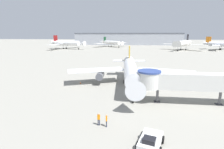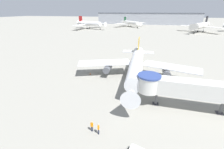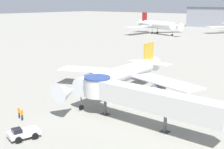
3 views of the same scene
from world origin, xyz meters
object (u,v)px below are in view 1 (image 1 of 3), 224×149
Objects in this scene: traffic_cone_port_wing at (80,83)px; background_jet_green_tail at (111,43)px; ground_crew_wing_walker at (106,120)px; ground_crew_marshaller at (99,118)px; background_jet_red_tail at (67,43)px; jet_bridge at (194,81)px; background_jet_orange_tail at (224,44)px; pushback_tug_white at (151,140)px; background_jet_black_tail at (183,43)px; traffic_cone_starboard_wing at (185,86)px; main_airplane at (131,70)px.

traffic_cone_port_wing is 0.02× the size of background_jet_green_tail.
ground_crew_marshaller is at bearing 71.60° from ground_crew_wing_walker.
jet_bridge is at bearing -129.27° from background_jet_red_tail.
background_jet_orange_tail reaches higher than ground_crew_marshaller.
pushback_tug_white is 129.31m from background_jet_black_tail.
pushback_tug_white is at bearing -135.07° from background_jet_red_tail.
jet_bridge is 114.28m from background_jet_black_tail.
ground_crew_wing_walker is at bearing 168.30° from ground_crew_marshaller.
background_jet_red_tail is (-125.93, -4.52, 0.41)m from background_jet_orange_tail.
background_jet_red_tail reaches higher than background_jet_green_tail.
background_jet_orange_tail is (59.66, 117.16, 0.42)m from jet_bridge.
ground_crew_wing_walker is at bearing -76.23° from background_jet_black_tail.
background_jet_green_tail is (-8.73, 132.45, 3.96)m from traffic_cone_port_wing.
pushback_tug_white is at bearing 149.85° from ground_crew_marshaller.
traffic_cone_port_wing is at bearing 156.71° from jet_bridge.
background_jet_green_tail is at bearing 104.16° from traffic_cone_starboard_wing.
jet_bridge is at bearing -147.47° from ground_crew_marshaller.
background_jet_black_tail reaches higher than background_jet_green_tail.
traffic_cone_port_wing is at bearing 178.85° from traffic_cone_starboard_wing.
ground_crew_wing_walker is at bearing -136.53° from background_jet_red_tail.
traffic_cone_port_wing is 0.02× the size of background_jet_orange_tail.
background_jet_green_tail is at bearing 0.26° from ground_crew_wing_walker.
background_jet_red_tail reaches higher than traffic_cone_starboard_wing.
ground_crew_marshaller is 146.97m from background_jet_orange_tail.
background_jet_green_tail is (-23.63, 155.72, 3.54)m from pushback_tug_white.
main_airplane is 1.41× the size of jet_bridge.
main_airplane is 12.94m from traffic_cone_starboard_wing.
background_jet_black_tail is at bearing 75.68° from traffic_cone_starboard_wing.
background_jet_black_tail reaches higher than ground_crew_wing_walker.
background_jet_green_tail reaches higher than main_airplane.
background_jet_black_tail is (38.37, 100.95, 1.56)m from main_airplane.
main_airplane is 23.55m from pushback_tug_white.
traffic_cone_port_wing is at bearing 176.33° from main_airplane.
traffic_cone_starboard_wing is 122.40m from background_jet_orange_tail.
main_airplane is 7.25× the size of pushback_tug_white.
jet_bridge is 0.77× the size of background_jet_orange_tail.
main_airplane is at bearing -172.79° from background_jet_orange_tail.
background_jet_green_tail is (-21.05, 132.50, 0.55)m from main_airplane.
main_airplane is 20.02m from ground_crew_marshaller.
main_airplane is at bearing -0.21° from traffic_cone_port_wing.
jet_bridge is 0.61× the size of background_jet_red_tail.
background_jet_red_tail is (-66.28, 112.63, 0.83)m from jet_bridge.
background_jet_red_tail is at bearing 132.67° from background_jet_orange_tail.
traffic_cone_port_wing is (-14.90, 23.27, -0.41)m from pushback_tug_white.
ground_crew_marshaller is at bearing -130.73° from traffic_cone_starboard_wing.
background_jet_orange_tail reaches higher than pushback_tug_white.
traffic_cone_starboard_wing is (1.47, 9.55, -3.72)m from jet_bridge.
jet_bridge is at bearing -98.78° from traffic_cone_starboard_wing.
ground_crew_marshaller is 1.01× the size of ground_crew_wing_walker.
background_jet_red_tail is at bearing -67.06° from ground_crew_marshaller.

